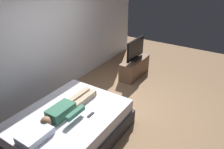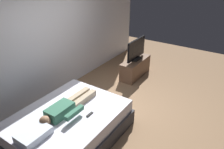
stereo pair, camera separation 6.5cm
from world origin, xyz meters
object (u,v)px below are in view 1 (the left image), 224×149
at_px(pillow, 35,135).
at_px(remote, 91,115).
at_px(tv_stand, 134,68).
at_px(bed, 70,126).
at_px(person, 67,108).
at_px(tv, 135,50).

height_order(pillow, remote, pillow).
bearing_deg(pillow, tv_stand, 2.43).
bearing_deg(bed, remote, -63.14).
distance_m(bed, remote, 0.49).
relative_size(pillow, person, 0.38).
bearing_deg(tv_stand, bed, -176.97).
relative_size(bed, pillow, 4.26).
relative_size(remote, tv, 0.17).
relative_size(person, tv_stand, 1.15).
bearing_deg(tv, pillow, -177.57).
relative_size(bed, person, 1.62).
bearing_deg(person, remote, -69.53).
xyz_separation_m(person, remote, (0.15, -0.40, -0.07)).
height_order(person, remote, person).
distance_m(pillow, person, 0.73).
height_order(bed, tv, tv).
distance_m(pillow, tv, 3.53).
height_order(remote, tv_stand, remote).
bearing_deg(person, pillow, -176.13).
xyz_separation_m(bed, tv_stand, (2.82, 0.15, -0.01)).
relative_size(person, tv, 1.43).
height_order(bed, pillow, pillow).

